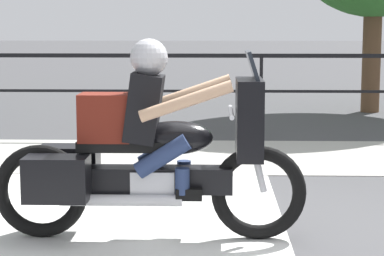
# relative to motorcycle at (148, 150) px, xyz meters

# --- Properties ---
(ground_plane) EXTENTS (120.00, 120.00, 0.00)m
(ground_plane) POSITION_rel_motorcycle_xyz_m (1.20, 0.22, -0.70)
(ground_plane) COLOR #424244
(sidewalk_band) EXTENTS (44.00, 2.40, 0.01)m
(sidewalk_band) POSITION_rel_motorcycle_xyz_m (1.20, 3.62, -0.70)
(sidewalk_band) COLOR #A8A59E
(sidewalk_band) RESTS_ON ground
(crosswalk_band) EXTENTS (2.91, 6.00, 0.01)m
(crosswalk_band) POSITION_rel_motorcycle_xyz_m (-0.35, 0.02, -0.70)
(crosswalk_band) COLOR silver
(crosswalk_band) RESTS_ON ground
(fence_railing) EXTENTS (36.00, 0.05, 1.23)m
(fence_railing) POSITION_rel_motorcycle_xyz_m (1.20, 5.28, 0.26)
(fence_railing) COLOR black
(fence_railing) RESTS_ON ground
(motorcycle) EXTENTS (2.45, 0.76, 1.56)m
(motorcycle) POSITION_rel_motorcycle_xyz_m (0.00, 0.00, 0.00)
(motorcycle) COLOR black
(motorcycle) RESTS_ON ground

